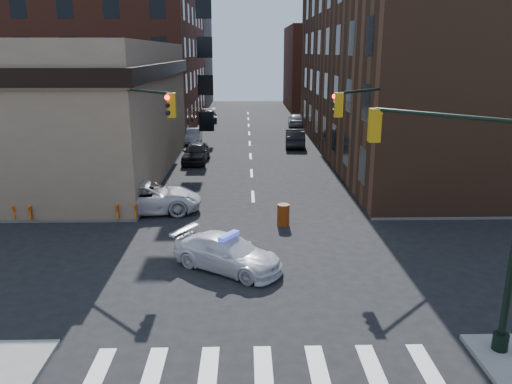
{
  "coord_description": "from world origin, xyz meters",
  "views": [
    {
      "loc": [
        -0.47,
        -18.68,
        8.38
      ],
      "look_at": [
        0.03,
        3.23,
        2.2
      ],
      "focal_mm": 35.0,
      "sensor_mm": 36.0,
      "label": 1
    }
  ],
  "objects_px": {
    "pickup": "(146,197)",
    "pedestrian_a": "(91,190)",
    "barrel_bank": "(151,205)",
    "parked_car_wfar": "(193,136)",
    "barricade_nw_a": "(127,210)",
    "barrel_road": "(283,215)",
    "parked_car_wnear": "(196,152)",
    "pedestrian_b": "(85,199)",
    "parked_car_enear": "(295,138)",
    "police_car": "(227,253)"
  },
  "relations": [
    {
      "from": "pickup",
      "to": "pedestrian_a",
      "type": "xyz_separation_m",
      "value": [
        -3.17,
        0.77,
        0.23
      ]
    },
    {
      "from": "pedestrian_a",
      "to": "barrel_bank",
      "type": "height_order",
      "value": "pedestrian_a"
    },
    {
      "from": "pedestrian_a",
      "to": "parked_car_wfar",
      "type": "bearing_deg",
      "value": 77.5
    },
    {
      "from": "pedestrian_a",
      "to": "barricade_nw_a",
      "type": "bearing_deg",
      "value": -45.07
    },
    {
      "from": "parked_car_wfar",
      "to": "barrel_road",
      "type": "height_order",
      "value": "parked_car_wfar"
    },
    {
      "from": "parked_car_wfar",
      "to": "pedestrian_a",
      "type": "xyz_separation_m",
      "value": [
        -3.6,
        -20.56,
        0.38
      ]
    },
    {
      "from": "pedestrian_a",
      "to": "barrel_bank",
      "type": "bearing_deg",
      "value": -22.37
    },
    {
      "from": "parked_car_wfar",
      "to": "barrel_road",
      "type": "xyz_separation_m",
      "value": [
        6.8,
        -23.66,
        -0.12
      ]
    },
    {
      "from": "parked_car_wnear",
      "to": "pedestrian_b",
      "type": "distance_m",
      "value": 14.28
    },
    {
      "from": "pedestrian_a",
      "to": "pedestrian_b",
      "type": "relative_size",
      "value": 0.98
    },
    {
      "from": "barrel_road",
      "to": "pickup",
      "type": "bearing_deg",
      "value": 162.18
    },
    {
      "from": "parked_car_wfar",
      "to": "pedestrian_a",
      "type": "distance_m",
      "value": 20.88
    },
    {
      "from": "parked_car_wnear",
      "to": "pedestrian_a",
      "type": "height_order",
      "value": "pedestrian_a"
    },
    {
      "from": "parked_car_enear",
      "to": "parked_car_wnear",
      "type": "bearing_deg",
      "value": 42.4
    },
    {
      "from": "police_car",
      "to": "pedestrian_b",
      "type": "height_order",
      "value": "pedestrian_b"
    },
    {
      "from": "pickup",
      "to": "parked_car_wfar",
      "type": "bearing_deg",
      "value": -7.74
    },
    {
      "from": "parked_car_wnear",
      "to": "pedestrian_a",
      "type": "bearing_deg",
      "value": -109.35
    },
    {
      "from": "parked_car_wnear",
      "to": "pedestrian_b",
      "type": "bearing_deg",
      "value": -105.79
    },
    {
      "from": "parked_car_wnear",
      "to": "barrel_bank",
      "type": "distance_m",
      "value": 13.09
    },
    {
      "from": "parked_car_wnear",
      "to": "pedestrian_a",
      "type": "xyz_separation_m",
      "value": [
        -4.66,
        -11.79,
        0.26
      ]
    },
    {
      "from": "parked_car_enear",
      "to": "pedestrian_a",
      "type": "height_order",
      "value": "pedestrian_a"
    },
    {
      "from": "pickup",
      "to": "pedestrian_b",
      "type": "xyz_separation_m",
      "value": [
        -2.93,
        -1.02,
        0.24
      ]
    },
    {
      "from": "barricade_nw_a",
      "to": "parked_car_enear",
      "type": "bearing_deg",
      "value": 57.91
    },
    {
      "from": "pickup",
      "to": "parked_car_enear",
      "type": "bearing_deg",
      "value": -33.94
    },
    {
      "from": "police_car",
      "to": "barrel_bank",
      "type": "xyz_separation_m",
      "value": [
        -4.31,
        6.98,
        -0.17
      ]
    },
    {
      "from": "parked_car_wnear",
      "to": "police_car",
      "type": "bearing_deg",
      "value": -78.92
    },
    {
      "from": "pedestrian_a",
      "to": "barricade_nw_a",
      "type": "xyz_separation_m",
      "value": [
        2.47,
        -2.26,
        -0.44
      ]
    },
    {
      "from": "pedestrian_b",
      "to": "barrel_road",
      "type": "height_order",
      "value": "pedestrian_b"
    },
    {
      "from": "parked_car_wnear",
      "to": "parked_car_enear",
      "type": "relative_size",
      "value": 0.93
    },
    {
      "from": "pedestrian_a",
      "to": "barrel_bank",
      "type": "xyz_separation_m",
      "value": [
        3.47,
        -1.25,
        -0.54
      ]
    },
    {
      "from": "barrel_road",
      "to": "pedestrian_a",
      "type": "bearing_deg",
      "value": 163.42
    },
    {
      "from": "pedestrian_a",
      "to": "pedestrian_b",
      "type": "xyz_separation_m",
      "value": [
        0.25,
        -1.79,
        0.02
      ]
    },
    {
      "from": "police_car",
      "to": "parked_car_wfar",
      "type": "height_order",
      "value": "police_car"
    },
    {
      "from": "pedestrian_b",
      "to": "barrel_bank",
      "type": "relative_size",
      "value": 1.8
    },
    {
      "from": "parked_car_wfar",
      "to": "barrel_bank",
      "type": "bearing_deg",
      "value": -89.59
    },
    {
      "from": "parked_car_wnear",
      "to": "parked_car_wfar",
      "type": "relative_size",
      "value": 1.14
    },
    {
      "from": "barrel_bank",
      "to": "barricade_nw_a",
      "type": "height_order",
      "value": "barricade_nw_a"
    },
    {
      "from": "pedestrian_a",
      "to": "pedestrian_b",
      "type": "distance_m",
      "value": 1.81
    },
    {
      "from": "parked_car_wfar",
      "to": "parked_car_enear",
      "type": "height_order",
      "value": "parked_car_enear"
    },
    {
      "from": "pedestrian_a",
      "to": "barricade_nw_a",
      "type": "height_order",
      "value": "pedestrian_a"
    },
    {
      "from": "barricade_nw_a",
      "to": "barrel_bank",
      "type": "bearing_deg",
      "value": 40.5
    },
    {
      "from": "police_car",
      "to": "barrel_bank",
      "type": "distance_m",
      "value": 8.21
    },
    {
      "from": "police_car",
      "to": "parked_car_wnear",
      "type": "distance_m",
      "value": 20.26
    },
    {
      "from": "pickup",
      "to": "pedestrian_a",
      "type": "height_order",
      "value": "pedestrian_a"
    },
    {
      "from": "parked_car_wfar",
      "to": "barrel_road",
      "type": "relative_size",
      "value": 3.7
    },
    {
      "from": "barrel_road",
      "to": "barricade_nw_a",
      "type": "height_order",
      "value": "barrel_road"
    },
    {
      "from": "pickup",
      "to": "parked_car_wfar",
      "type": "height_order",
      "value": "pickup"
    },
    {
      "from": "pickup",
      "to": "parked_car_wnear",
      "type": "xyz_separation_m",
      "value": [
        1.49,
        12.56,
        -0.03
      ]
    },
    {
      "from": "barrel_road",
      "to": "parked_car_wnear",
      "type": "bearing_deg",
      "value": 111.09
    },
    {
      "from": "pedestrian_a",
      "to": "parked_car_enear",
      "type": "bearing_deg",
      "value": 52.01
    }
  ]
}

